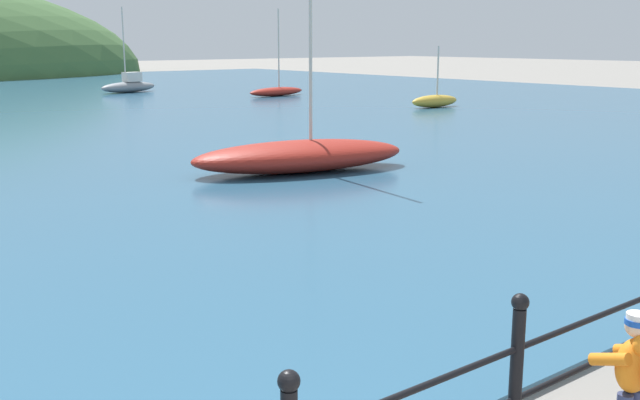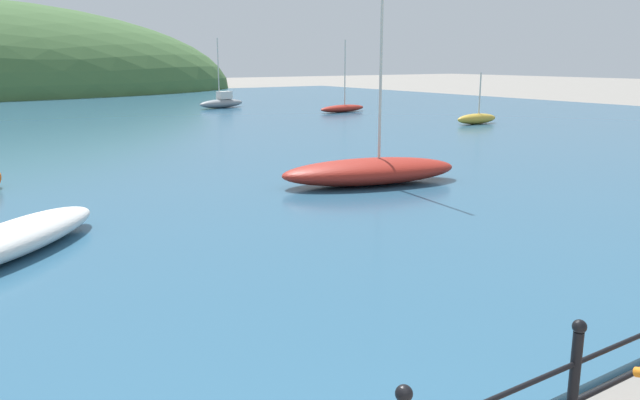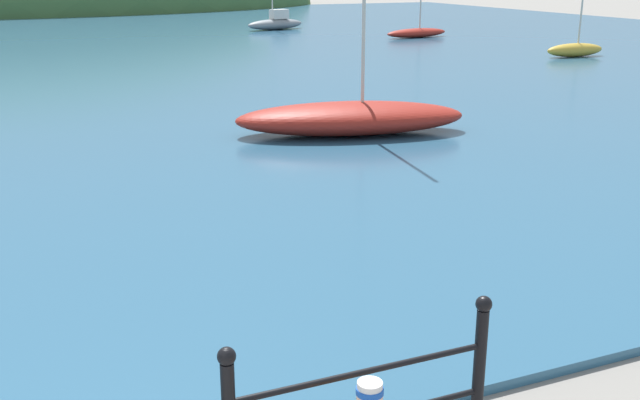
{
  "view_description": "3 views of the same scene",
  "coord_description": "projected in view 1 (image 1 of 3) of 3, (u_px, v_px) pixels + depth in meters",
  "views": [
    {
      "loc": [
        -1.76,
        -1.36,
        2.84
      ],
      "look_at": [
        2.82,
        4.43,
        1.27
      ],
      "focal_mm": 42.0,
      "sensor_mm": 36.0,
      "label": 1
    },
    {
      "loc": [
        -2.2,
        -1.28,
        3.29
      ],
      "look_at": [
        2.94,
        6.48,
        1.18
      ],
      "focal_mm": 35.0,
      "sensor_mm": 36.0,
      "label": 2
    },
    {
      "loc": [
        1.11,
        -2.49,
        3.44
      ],
      "look_at": [
        4.4,
        5.19,
        0.82
      ],
      "focal_mm": 42.0,
      "sensor_mm": 36.0,
      "label": 3
    }
  ],
  "objects": [
    {
      "name": "boat_blue_hull",
      "position": [
        129.0,
        85.0,
        40.32
      ],
      "size": [
        3.68,
        1.86,
        4.49
      ],
      "color": "gray",
      "rests_on": "water"
    },
    {
      "name": "boat_green_fishing",
      "position": [
        435.0,
        101.0,
        31.35
      ],
      "size": [
        2.54,
        0.78,
        2.52
      ],
      "color": "gold",
      "rests_on": "water"
    },
    {
      "name": "child_in_coat",
      "position": [
        636.0,
        368.0,
        5.21
      ],
      "size": [
        0.4,
        0.54,
        1.0
      ],
      "color": "navy",
      "rests_on": "ground"
    },
    {
      "name": "boat_far_left",
      "position": [
        301.0,
        155.0,
        15.95
      ],
      "size": [
        5.05,
        2.77,
        5.92
      ],
      "color": "maroon",
      "rests_on": "water"
    },
    {
      "name": "boat_mid_harbor",
      "position": [
        277.0,
        91.0,
        37.73
      ],
      "size": [
        3.59,
        1.35,
        4.29
      ],
      "color": "maroon",
      "rests_on": "water"
    }
  ]
}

